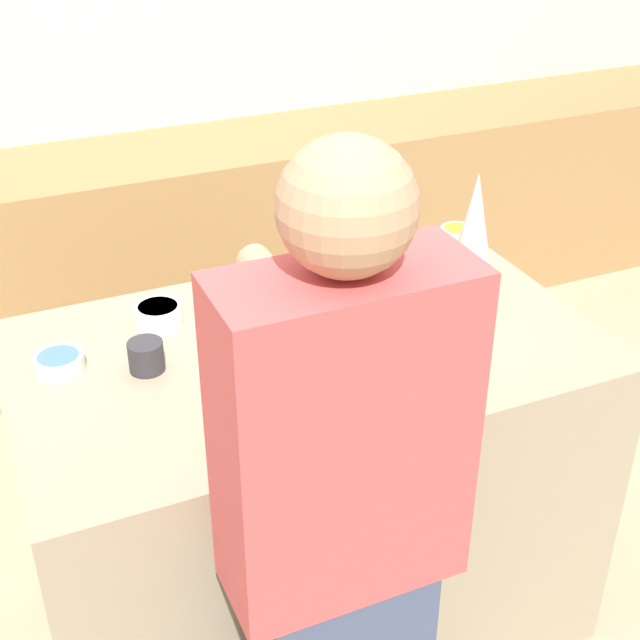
{
  "coord_description": "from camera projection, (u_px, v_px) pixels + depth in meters",
  "views": [
    {
      "loc": [
        -0.73,
        -1.75,
        2.13
      ],
      "look_at": [
        0.04,
        0.0,
        1.01
      ],
      "focal_mm": 50.0,
      "sensor_mm": 36.0,
      "label": 1
    }
  ],
  "objects": [
    {
      "name": "mug",
      "position": [
        146.0,
        356.0,
        2.11
      ],
      "size": [
        0.09,
        0.09,
        0.08
      ],
      "color": "#2D2D33",
      "rests_on": "kitchen_island"
    },
    {
      "name": "candy_bowl_front_corner",
      "position": [
        314.0,
        265.0,
        2.55
      ],
      "size": [
        0.14,
        0.14,
        0.04
      ],
      "color": "white",
      "rests_on": "kitchen_island"
    },
    {
      "name": "decorative_tree",
      "position": [
        472.0,
        245.0,
        2.27
      ],
      "size": [
        0.16,
        0.16,
        0.39
      ],
      "color": "silver",
      "rests_on": "kitchen_island"
    },
    {
      "name": "wall_back",
      "position": [
        111.0,
        32.0,
        3.65
      ],
      "size": [
        8.0,
        0.05,
        2.6
      ],
      "color": "beige",
      "rests_on": "ground_plane"
    },
    {
      "name": "baking_tray",
      "position": [
        352.0,
        355.0,
        2.18
      ],
      "size": [
        0.44,
        0.3,
        0.01
      ],
      "color": "#9E9EA8",
      "rests_on": "kitchen_island"
    },
    {
      "name": "gingerbread_house",
      "position": [
        353.0,
        312.0,
        2.12
      ],
      "size": [
        0.2,
        0.14,
        0.29
      ],
      "color": "brown",
      "rests_on": "baking_tray"
    },
    {
      "name": "candy_bowl_near_tray_right",
      "position": [
        158.0,
        314.0,
        2.3
      ],
      "size": [
        0.12,
        0.12,
        0.05
      ],
      "color": "white",
      "rests_on": "kitchen_island"
    },
    {
      "name": "back_cabinet_block",
      "position": [
        152.0,
        252.0,
        3.83
      ],
      "size": [
        6.0,
        0.6,
        0.88
      ],
      "color": "#9E7547",
      "rests_on": "ground_plane"
    },
    {
      "name": "kitchen_island",
      "position": [
        306.0,
        489.0,
        2.47
      ],
      "size": [
        1.46,
        0.87,
        0.95
      ],
      "color": "gray",
      "rests_on": "ground_plane"
    },
    {
      "name": "cookbook",
      "position": [
        403.0,
        270.0,
        2.56
      ],
      "size": [
        0.21,
        0.17,
        0.02
      ],
      "color": "#CCB78C",
      "rests_on": "kitchen_island"
    },
    {
      "name": "candy_bowl_far_left",
      "position": [
        59.0,
        362.0,
        2.11
      ],
      "size": [
        0.12,
        0.12,
        0.04
      ],
      "color": "white",
      "rests_on": "kitchen_island"
    },
    {
      "name": "person",
      "position": [
        340.0,
        549.0,
        1.71
      ],
      "size": [
        0.45,
        0.56,
        1.7
      ],
      "color": "#424C6B",
      "rests_on": "ground_plane"
    },
    {
      "name": "candy_bowl_beside_tree",
      "position": [
        457.0,
        235.0,
        2.71
      ],
      "size": [
        0.1,
        0.1,
        0.05
      ],
      "color": "white",
      "rests_on": "kitchen_island"
    },
    {
      "name": "ground_plane",
      "position": [
        307.0,
        608.0,
        2.71
      ],
      "size": [
        12.0,
        12.0,
        0.0
      ],
      "primitive_type": "plane",
      "color": "tan"
    }
  ]
}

